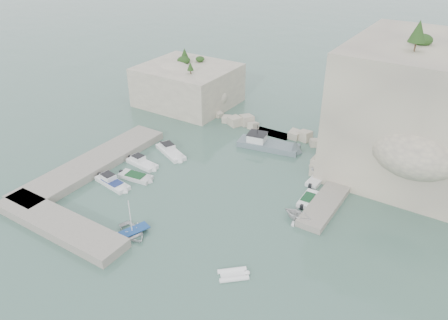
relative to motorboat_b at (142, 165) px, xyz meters
The scene contains 20 objects.
ground 12.06m from the motorboat_b, 14.53° to the right, with size 400.00×400.00×0.00m, color #486D60.
cliff_terrace 28.89m from the motorboat_b, 31.26° to the left, with size 8.00×10.00×2.50m, color beige.
outcrop_west 23.76m from the motorboat_b, 110.76° to the left, with size 16.00×14.00×7.00m, color beige.
quay_west 6.70m from the motorboat_b, 142.94° to the right, with size 5.00×24.00×1.10m, color #9E9689.
quay_south 15.62m from the motorboat_b, 83.86° to the right, with size 18.00×4.00×1.10m, color #9E9689.
ledge_east 26.12m from the motorboat_b, 15.49° to the left, with size 3.00×16.00×0.80m, color #9E9689.
breakwater 21.78m from the motorboat_b, 60.65° to the left, with size 28.00×3.00×1.40m, color beige.
motorboat_b is the anchor object (origin of this frame).
motorboat_d 5.89m from the motorboat_b, 88.13° to the right, with size 5.92×1.76×1.40m, color white, non-canonical shape.
motorboat_a 4.95m from the motorboat_b, 75.50° to the left, with size 6.64×1.97×1.40m, color white, non-canonical shape.
motorboat_c 3.50m from the motorboat_b, 62.07° to the right, with size 4.98×1.81×0.70m, color silver, non-canonical shape.
rowboat 15.15m from the motorboat_b, 51.99° to the right, with size 2.97×4.16×0.86m, color white.
inflatable_dinghy 24.67m from the motorboat_b, 27.40° to the right, with size 3.14×1.52×0.44m, color white, non-canonical shape.
tender_east_a 23.42m from the motorboat_b, ahead, with size 2.98×3.45×1.82m, color silver.
tender_east_b 23.34m from the motorboat_b, 10.85° to the left, with size 4.29×1.46×0.70m, color white, non-canonical shape.
tender_east_c 24.05m from the motorboat_b, 23.07° to the left, with size 4.76×1.54×0.70m, color silver, non-canonical shape.
tender_east_d 25.25m from the motorboat_b, 26.06° to the left, with size 1.81×4.82×1.86m, color silver.
work_boat 18.81m from the motorboat_b, 48.79° to the left, with size 10.02×2.96×2.20m, color slate, non-canonical shape.
rowboat_mast 15.36m from the motorboat_b, 51.99° to the right, with size 0.10×0.10×4.20m, color white.
vegetation 40.60m from the motorboat_b, 35.93° to the left, with size 53.48×13.88×13.40m.
Camera 1 is at (26.40, -35.11, 30.63)m, focal length 35.00 mm.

